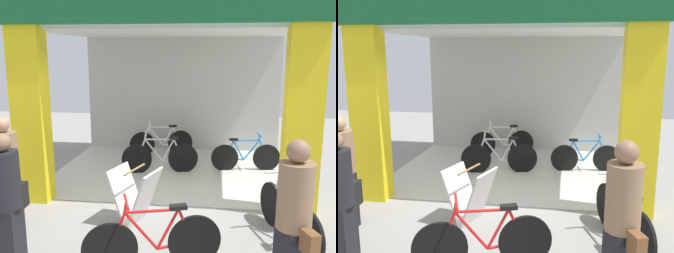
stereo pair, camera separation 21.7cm
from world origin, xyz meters
The scene contains 11 objects.
ground_plane centered at (0.00, 0.00, 0.00)m, with size 17.70×17.70×0.00m, color gray.
shop_facade centered at (0.00, 1.81, 1.89)m, with size 5.05×4.02×3.53m.
bicycle_inside_0 centered at (-0.43, 2.99, 0.34)m, with size 1.48×0.55×0.85m.
bicycle_inside_1 centered at (1.51, 2.05, 0.32)m, with size 1.45×0.40×0.80m.
bicycle_inside_2 centered at (-0.26, 1.67, 0.35)m, with size 1.56×0.45×0.87m.
bicycle_parked_0 centered at (1.86, -0.92, 0.36)m, with size 0.59×1.54×0.89m.
bicycle_parked_1 centered at (0.20, -1.84, 0.36)m, with size 1.55×0.60×0.89m.
sandwich_board_sign centered at (-0.28, -0.66, 0.42)m, with size 0.78×0.74×0.85m.
pedestrian_0 centered at (-1.44, -2.04, 0.84)m, with size 0.34×0.57×1.64m.
pedestrian_1 centered at (1.66, -2.16, 0.87)m, with size 0.45×0.59×1.69m.
pedestrian_2 centered at (-2.05, -1.04, 0.85)m, with size 0.50×0.50×1.63m.
Camera 1 is at (0.87, -5.72, 2.51)m, focal length 39.99 mm.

